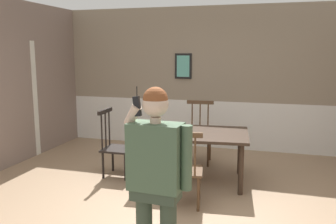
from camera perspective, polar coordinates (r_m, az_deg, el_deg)
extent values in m
plane|color=#9E7F60|center=(4.64, -0.96, -14.73)|extent=(6.62, 6.62, 0.00)
cube|color=gray|center=(7.16, 6.26, 9.12)|extent=(5.93, 0.12, 1.83)
cube|color=white|center=(7.31, 6.08, -1.81)|extent=(5.93, 0.14, 0.94)
cube|color=white|center=(7.20, 6.10, 1.82)|extent=(5.93, 0.05, 0.06)
cube|color=black|center=(7.19, 2.44, 7.29)|extent=(0.34, 0.03, 0.50)
cube|color=#62B9AB|center=(7.17, 2.41, 7.28)|extent=(0.26, 0.01, 0.42)
cube|color=silver|center=(7.02, -20.47, 1.95)|extent=(0.06, 0.12, 2.10)
cube|color=#38281E|center=(5.30, 3.96, -3.39)|extent=(1.70, 1.22, 0.04)
cylinder|color=#38281E|center=(5.11, -4.52, -8.19)|extent=(0.07, 0.07, 0.70)
cylinder|color=#38281E|center=(4.96, 11.50, -8.94)|extent=(0.07, 0.07, 0.70)
cylinder|color=#38281E|center=(5.91, -2.39, -5.71)|extent=(0.07, 0.07, 0.70)
cylinder|color=#38281E|center=(5.77, 11.34, -6.26)|extent=(0.07, 0.07, 0.70)
cube|color=black|center=(5.61, -7.88, -5.84)|extent=(0.46, 0.46, 0.03)
cube|color=black|center=(5.57, -9.96, 0.14)|extent=(0.05, 0.45, 0.06)
cylinder|color=black|center=(5.74, -9.32, -2.30)|extent=(0.02, 0.02, 0.60)
cylinder|color=black|center=(5.62, -9.89, -2.57)|extent=(0.02, 0.02, 0.60)
cylinder|color=black|center=(5.50, -10.48, -2.86)|extent=(0.02, 0.02, 0.60)
cylinder|color=black|center=(5.77, -5.46, -7.65)|extent=(0.04, 0.04, 0.41)
cylinder|color=black|center=(5.45, -6.80, -8.72)|extent=(0.04, 0.04, 0.41)
cylinder|color=black|center=(5.90, -8.77, -7.32)|extent=(0.04, 0.04, 0.41)
cylinder|color=black|center=(5.59, -10.28, -8.33)|extent=(0.04, 0.04, 0.41)
cube|color=#513823|center=(6.21, 4.84, -4.08)|extent=(0.51, 0.51, 0.03)
cube|color=#513823|center=(6.31, 5.14, 1.54)|extent=(0.47, 0.08, 0.06)
cylinder|color=#513823|center=(6.34, 6.37, -0.91)|extent=(0.02, 0.02, 0.60)
cylinder|color=#513823|center=(6.35, 5.11, -0.87)|extent=(0.02, 0.02, 0.60)
cylinder|color=#513823|center=(6.37, 3.84, -0.82)|extent=(0.02, 0.02, 0.60)
cylinder|color=#513823|center=(6.07, 6.37, -6.68)|extent=(0.04, 0.04, 0.43)
cylinder|color=#513823|center=(6.11, 2.83, -6.51)|extent=(0.04, 0.04, 0.43)
cylinder|color=#513823|center=(6.43, 6.68, -5.75)|extent=(0.04, 0.04, 0.43)
cylinder|color=#513823|center=(6.47, 3.34, -5.60)|extent=(0.04, 0.04, 0.43)
cube|color=#513823|center=(4.53, 2.67, -9.29)|extent=(0.51, 0.51, 0.03)
cube|color=#513823|center=(4.20, 2.54, -3.64)|extent=(0.44, 0.12, 0.06)
cylinder|color=#513823|center=(4.27, 0.73, -6.61)|extent=(0.02, 0.02, 0.52)
cylinder|color=#513823|center=(4.26, 2.52, -6.66)|extent=(0.02, 0.02, 0.52)
cylinder|color=#513823|center=(4.25, 4.32, -6.70)|extent=(0.02, 0.02, 0.52)
cylinder|color=#513823|center=(4.79, 0.64, -11.14)|extent=(0.04, 0.04, 0.43)
cylinder|color=#513823|center=(4.77, 4.95, -11.27)|extent=(0.04, 0.04, 0.43)
cylinder|color=#513823|center=(4.46, 0.17, -12.74)|extent=(0.04, 0.04, 0.43)
cylinder|color=#513823|center=(4.44, 4.83, -12.89)|extent=(0.04, 0.04, 0.43)
cube|color=#3A493A|center=(3.06, -1.93, -12.59)|extent=(0.40, 0.24, 0.12)
cube|color=#4C664C|center=(2.96, -1.97, -7.06)|extent=(0.45, 0.26, 0.56)
cylinder|color=#4C664C|center=(2.87, 2.97, -7.29)|extent=(0.09, 0.09, 0.53)
cylinder|color=beige|center=(2.94, -5.63, -0.48)|extent=(0.19, 0.13, 0.20)
cylinder|color=beige|center=(2.89, -2.00, -1.29)|extent=(0.09, 0.09, 0.05)
sphere|color=beige|center=(2.87, -2.02, 1.28)|extent=(0.21, 0.21, 0.21)
sphere|color=brown|center=(2.86, -2.02, 2.02)|extent=(0.20, 0.20, 0.20)
cube|color=black|center=(2.90, -4.93, 0.92)|extent=(0.07, 0.04, 0.16)
cylinder|color=black|center=(2.88, -4.96, 3.28)|extent=(0.01, 0.01, 0.08)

